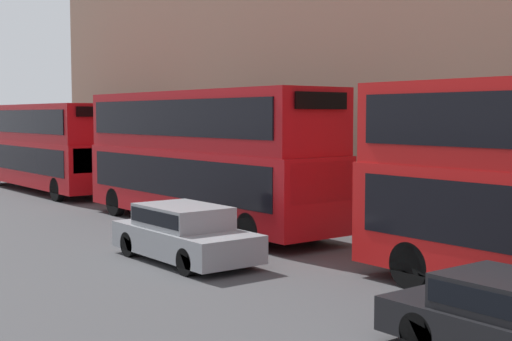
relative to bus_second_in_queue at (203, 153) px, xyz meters
name	(u,v)px	position (x,y,z in m)	size (l,w,h in m)	color
bus_second_in_queue	(203,153)	(0.00, 0.00, 0.00)	(2.59, 11.25, 4.37)	#A80F14
bus_third_in_queue	(46,143)	(0.00, 13.58, -0.14)	(2.59, 11.48, 4.10)	#A80F14
car_hatchback	(184,232)	(-3.40, -4.30, -1.67)	(1.83, 4.33, 1.39)	gray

